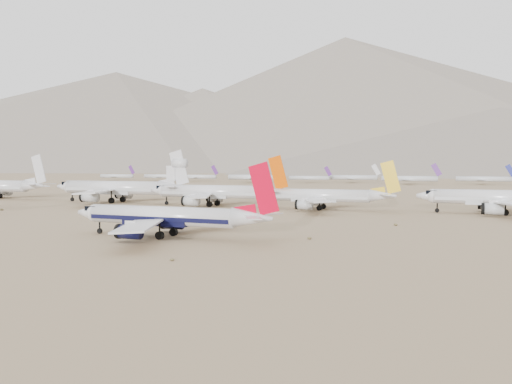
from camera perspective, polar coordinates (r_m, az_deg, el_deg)
ground at (r=106.74m, az=-6.91°, el=-4.81°), size 7000.00×7000.00×0.00m
main_airliner at (r=101.80m, az=-9.88°, el=-2.83°), size 43.32×42.31×15.29m
row2_navy_widebody at (r=165.34m, az=26.77°, el=-0.64°), size 49.32×48.23×17.55m
row2_gold_tail at (r=165.47m, az=7.70°, el=-0.46°), size 45.79×44.78×16.30m
row2_orange_tail at (r=178.62m, az=-4.71°, el=-0.02°), size 50.82×49.72×18.13m
row2_white_trijet at (r=202.67m, az=-15.26°, el=0.49°), size 58.05×56.74×20.57m
distant_storage_row at (r=430.14m, az=8.11°, el=1.63°), size 477.47×68.65×15.09m
mountain_range at (r=1750.31m, az=21.92°, el=8.55°), size 7354.00×3024.00×470.00m
desert_scrub at (r=101.35m, az=-23.37°, el=-5.29°), size 233.60×121.67×0.63m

